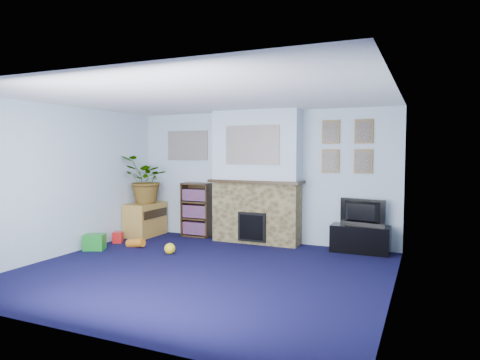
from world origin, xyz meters
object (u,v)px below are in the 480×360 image
at_px(tv_stand, 360,239).
at_px(bookshelf, 197,211).
at_px(sideboard, 145,218).
at_px(television, 361,212).

bearing_deg(tv_stand, bookshelf, 178.60).
bearing_deg(sideboard, bookshelf, 20.34).
bearing_deg(tv_stand, television, 90.00).
bearing_deg(television, sideboard, 14.78).
xyz_separation_m(tv_stand, bookshelf, (-3.13, 0.08, 0.28)).
height_order(television, sideboard, television).
bearing_deg(television, tv_stand, 100.59).
relative_size(television, sideboard, 0.90).
bearing_deg(sideboard, television, 4.19).
distance_m(television, sideboard, 4.12).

